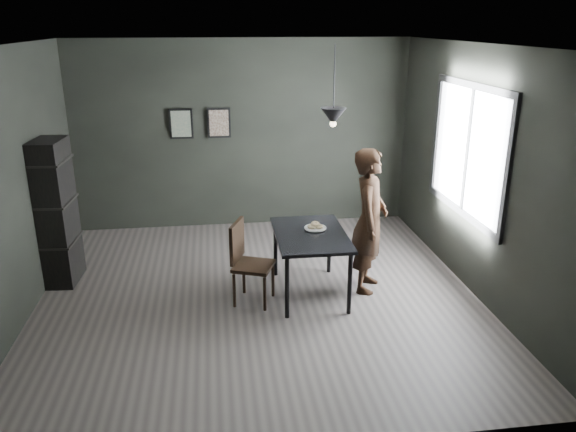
{
  "coord_description": "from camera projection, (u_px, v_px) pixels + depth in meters",
  "views": [
    {
      "loc": [
        -0.45,
        -5.84,
        3.03
      ],
      "look_at": [
        0.35,
        0.05,
        0.95
      ],
      "focal_mm": 35.0,
      "sensor_mm": 36.0,
      "label": 1
    }
  ],
  "objects": [
    {
      "name": "wood_chair",
      "position": [
        246.0,
        257.0,
        6.24
      ],
      "size": [
        0.53,
        0.53,
        0.95
      ],
      "rotation": [
        0.0,
        0.0,
        -0.37
      ],
      "color": "black",
      "rests_on": "ground"
    },
    {
      "name": "cafe_table",
      "position": [
        310.0,
        240.0,
        6.38
      ],
      "size": [
        0.8,
        1.2,
        0.75
      ],
      "color": "black",
      "rests_on": "ground"
    },
    {
      "name": "pendant_lamp",
      "position": [
        333.0,
        116.0,
        6.05
      ],
      "size": [
        0.28,
        0.28,
        0.86
      ],
      "color": "black",
      "rests_on": "ground"
    },
    {
      "name": "shelf_unit",
      "position": [
        57.0,
        213.0,
        6.64
      ],
      "size": [
        0.37,
        0.6,
        1.75
      ],
      "primitive_type": "cube",
      "rotation": [
        0.0,
        0.0,
        -0.07
      ],
      "color": "black",
      "rests_on": "ground"
    },
    {
      "name": "woman",
      "position": [
        369.0,
        221.0,
        6.45
      ],
      "size": [
        0.61,
        0.73,
        1.7
      ],
      "primitive_type": "imported",
      "rotation": [
        0.0,
        0.0,
        1.18
      ],
      "color": "black",
      "rests_on": "ground"
    },
    {
      "name": "ground",
      "position": [
        259.0,
        296.0,
        6.52
      ],
      "size": [
        5.0,
        5.0,
        0.0
      ],
      "primitive_type": "plane",
      "color": "#3D3735",
      "rests_on": "ground"
    },
    {
      "name": "framed_print_left",
      "position": [
        181.0,
        124.0,
        8.19
      ],
      "size": [
        0.34,
        0.04,
        0.44
      ],
      "color": "black",
      "rests_on": "ground"
    },
    {
      "name": "donut_pile",
      "position": [
        315.0,
        226.0,
        6.46
      ],
      "size": [
        0.19,
        0.13,
        0.08
      ],
      "rotation": [
        0.0,
        0.0,
        -0.06
      ],
      "color": "beige",
      "rests_on": "white_plate"
    },
    {
      "name": "framed_print_right",
      "position": [
        219.0,
        123.0,
        8.26
      ],
      "size": [
        0.34,
        0.04,
        0.44
      ],
      "color": "black",
      "rests_on": "ground"
    },
    {
      "name": "window_assembly",
      "position": [
        468.0,
        151.0,
        6.5
      ],
      "size": [
        0.04,
        1.96,
        1.56
      ],
      "color": "white",
      "rests_on": "ground"
    },
    {
      "name": "back_wall",
      "position": [
        243.0,
        135.0,
        8.4
      ],
      "size": [
        5.0,
        0.1,
        2.8
      ],
      "primitive_type": "cube",
      "color": "black",
      "rests_on": "ground"
    },
    {
      "name": "white_plate",
      "position": [
        315.0,
        229.0,
        6.48
      ],
      "size": [
        0.23,
        0.23,
        0.01
      ],
      "primitive_type": "cylinder",
      "color": "silver",
      "rests_on": "cafe_table"
    },
    {
      "name": "ceiling",
      "position": [
        254.0,
        45.0,
        5.6
      ],
      "size": [
        5.0,
        5.0,
        0.02
      ],
      "color": "silver",
      "rests_on": "ground"
    }
  ]
}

